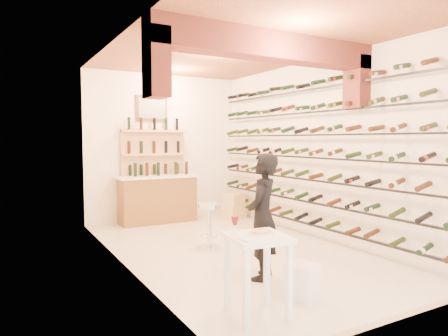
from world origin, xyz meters
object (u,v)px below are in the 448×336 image
wine_rack (308,152)px  chrome_barstool (209,223)px  white_stool (302,282)px  crate_lower (234,212)px  person (263,216)px  tasting_table (257,250)px  back_counter (158,198)px

wine_rack → chrome_barstool: bearing=172.2°
white_stool → chrome_barstool: bearing=88.6°
chrome_barstool → crate_lower: (1.63, 1.95, -0.27)m
person → chrome_barstool: 1.64m
tasting_table → white_stool: 0.85m
chrome_barstool → back_counter: bearing=90.0°
white_stool → crate_lower: 4.63m
chrome_barstool → person: bearing=-92.3°
wine_rack → tasting_table: wine_rack is taller
wine_rack → tasting_table: size_ratio=5.71×
white_stool → chrome_barstool: (0.06, 2.37, 0.23)m
back_counter → white_stool: 4.78m
tasting_table → person: bearing=60.0°
crate_lower → back_counter: bearing=164.6°
person → chrome_barstool: (0.06, 1.59, -0.38)m
person → tasting_table: bearing=11.7°
white_stool → chrome_barstool: chrome_barstool is taller
crate_lower → tasting_table: bearing=-118.2°
chrome_barstool → crate_lower: bearing=50.1°
tasting_table → white_stool: size_ratio=2.58×
back_counter → chrome_barstool: back_counter is taller
wine_rack → person: (-1.90, -1.34, -0.75)m
white_stool → crate_lower: (1.69, 4.32, -0.04)m
person → crate_lower: bearing=-156.2°
chrome_barstool → crate_lower: chrome_barstool is taller
tasting_table → crate_lower: tasting_table is taller
back_counter → crate_lower: (1.63, -0.45, -0.38)m
tasting_table → crate_lower: bearing=69.4°
back_counter → white_stool: bearing=-90.7°
back_counter → tasting_table: (-0.75, -4.88, 0.14)m
wine_rack → crate_lower: (-0.20, 2.20, -1.40)m
white_stool → back_counter: bearing=89.3°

